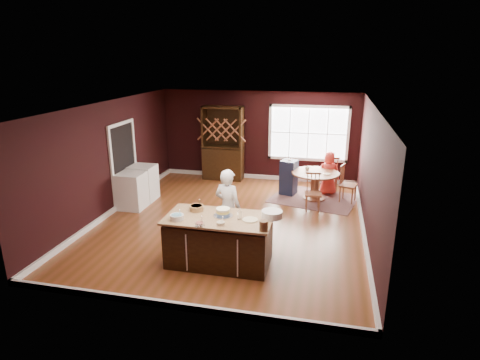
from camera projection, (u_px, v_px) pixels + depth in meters
name	position (u px, v px, depth m)	size (l,w,h in m)	color
room_shell	(231.00, 166.00, 8.97)	(7.00, 7.00, 7.00)	brown
window	(308.00, 133.00, 11.84)	(2.36, 0.10, 1.66)	white
doorway	(124.00, 165.00, 10.25)	(0.08, 1.26, 2.13)	white
kitchen_island	(219.00, 241.00, 7.39)	(1.94, 1.02, 0.92)	black
dining_table	(315.00, 180.00, 10.67)	(1.25, 1.25, 0.75)	#945A38
baker	(228.00, 208.00, 7.99)	(0.59, 0.39, 1.61)	silver
layer_cake	(223.00, 212.00, 7.29)	(0.36, 0.36, 0.14)	white
bowl_blue	(177.00, 217.00, 7.13)	(0.25, 0.25, 0.09)	white
bowl_yellow	(197.00, 208.00, 7.54)	(0.27, 0.27, 0.10)	olive
bowl_pink	(200.00, 224.00, 6.88)	(0.17, 0.17, 0.06)	white
bowl_olive	(221.00, 223.00, 6.92)	(0.14, 0.14, 0.05)	#CAB08F
drinking_glass	(240.00, 215.00, 7.13)	(0.08, 0.08, 0.16)	silver
dinner_plate	(250.00, 220.00, 7.11)	(0.28, 0.28, 0.02)	#F9F0C2
white_tub	(272.00, 214.00, 7.21)	(0.38, 0.38, 0.13)	beige
stoneware_crock	(264.00, 226.00, 6.67)	(0.15, 0.15, 0.18)	brown
rug	(314.00, 199.00, 10.83)	(2.17, 1.67, 0.01)	brown
chair_east	(348.00, 184.00, 10.48)	(0.42, 0.40, 1.01)	brown
chair_south	(313.00, 192.00, 9.91)	(0.40, 0.38, 0.95)	brown
chair_north	(331.00, 173.00, 11.33)	(0.44, 0.42, 1.05)	brown
seated_woman	(329.00, 173.00, 11.05)	(0.59, 0.38, 1.21)	red
high_chair	(289.00, 177.00, 11.06)	(0.41, 0.41, 1.01)	#191C33
toddler	(289.00, 165.00, 11.07)	(0.18, 0.14, 0.26)	#8CA5BF
table_plate	(327.00, 174.00, 10.43)	(0.20, 0.20, 0.02)	beige
table_cup	(307.00, 169.00, 10.77)	(0.12, 0.12, 0.09)	#E5ECCC
hutch	(223.00, 143.00, 12.26)	(1.23, 0.51, 2.25)	black
washer	(132.00, 191.00, 10.06)	(0.63, 0.61, 0.92)	white
dryer	(143.00, 183.00, 10.65)	(0.64, 0.62, 0.94)	white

